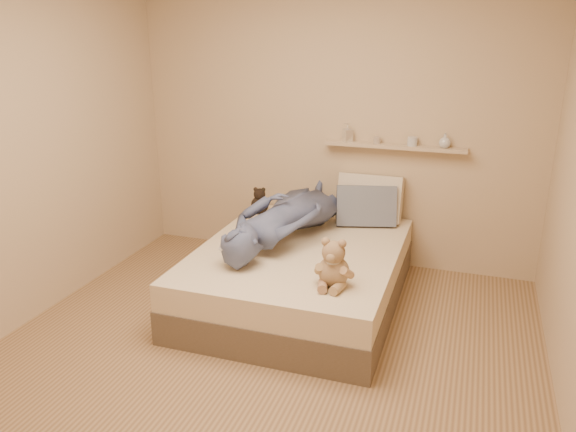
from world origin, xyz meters
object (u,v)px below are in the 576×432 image
(dark_plush, at_px, (260,202))
(wall_shelf, at_px, (394,146))
(pillow_cream, at_px, (370,198))
(game_console, at_px, (233,247))
(pillow_grey, at_px, (366,206))
(teddy_bear, at_px, (333,267))
(person, at_px, (288,214))
(bed, at_px, (299,275))

(dark_plush, bearing_deg, wall_shelf, 11.08)
(pillow_cream, distance_m, wall_shelf, 0.49)
(pillow_cream, bearing_deg, game_console, -116.90)
(game_console, height_order, pillow_grey, pillow_grey)
(game_console, bearing_deg, teddy_bear, -2.78)
(dark_plush, distance_m, person, 0.67)
(person, distance_m, wall_shelf, 1.11)
(dark_plush, relative_size, pillow_grey, 0.49)
(teddy_bear, bearing_deg, bed, 125.70)
(dark_plush, distance_m, pillow_cream, 0.99)
(dark_plush, relative_size, person, 0.15)
(bed, relative_size, dark_plush, 7.70)
(game_console, bearing_deg, wall_shelf, 59.08)
(wall_shelf, bearing_deg, bed, -121.18)
(teddy_bear, bearing_deg, pillow_cream, 91.25)
(pillow_grey, relative_size, person, 0.31)
(pillow_cream, distance_m, pillow_grey, 0.14)
(teddy_bear, relative_size, person, 0.21)
(game_console, height_order, pillow_cream, pillow_cream)
(teddy_bear, height_order, dark_plush, teddy_bear)
(teddy_bear, distance_m, pillow_grey, 1.26)
(game_console, bearing_deg, pillow_grey, 60.71)
(dark_plush, relative_size, pillow_cream, 0.45)
(pillow_cream, bearing_deg, pillow_grey, -92.28)
(dark_plush, bearing_deg, bed, -48.91)
(pillow_cream, height_order, pillow_grey, pillow_cream)
(game_console, xyz_separation_m, wall_shelf, (0.86, 1.44, 0.48))
(game_console, height_order, wall_shelf, wall_shelf)
(bed, relative_size, pillow_grey, 3.80)
(bed, height_order, pillow_grey, pillow_grey)
(wall_shelf, bearing_deg, pillow_grey, -129.06)
(pillow_cream, xyz_separation_m, wall_shelf, (0.17, 0.08, 0.45))
(teddy_bear, relative_size, pillow_cream, 0.62)
(dark_plush, height_order, wall_shelf, wall_shelf)
(game_console, relative_size, person, 0.12)
(pillow_grey, bearing_deg, pillow_cream, 87.72)
(bed, bearing_deg, teddy_bear, -54.30)
(teddy_bear, height_order, pillow_cream, pillow_cream)
(bed, bearing_deg, pillow_grey, 61.65)
(game_console, xyz_separation_m, pillow_grey, (0.69, 1.22, -0.00))
(pillow_grey, bearing_deg, bed, -118.35)
(pillow_cream, relative_size, wall_shelf, 0.46)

